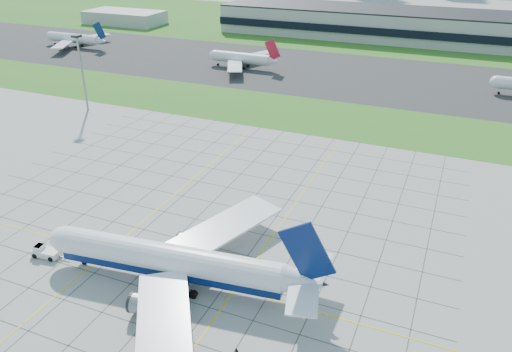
{
  "coord_description": "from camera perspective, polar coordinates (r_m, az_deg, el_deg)",
  "views": [
    {
      "loc": [
        48.55,
        -64.8,
        57.75
      ],
      "look_at": [
        9.46,
        27.69,
        7.0
      ],
      "focal_mm": 35.0,
      "sensor_mm": 36.0,
      "label": 1
    }
  ],
  "objects": [
    {
      "name": "pushback_tug",
      "position": [
        106.12,
        -22.98,
        -7.96
      ],
      "size": [
        8.03,
        3.31,
        2.21
      ],
      "rotation": [
        0.0,
        0.0,
        0.12
      ],
      "color": "white",
      "rests_on": "ground"
    },
    {
      "name": "airliner",
      "position": [
        90.48,
        -9.46,
        -9.57
      ],
      "size": [
        53.75,
        54.18,
        16.94
      ],
      "rotation": [
        0.0,
        0.0,
        0.12
      ],
      "color": "white",
      "rests_on": "ground"
    },
    {
      "name": "distant_jet_0",
      "position": [
        286.58,
        -20.0,
        14.56
      ],
      "size": [
        36.58,
        42.66,
        14.08
      ],
      "color": "white",
      "rests_on": "ground"
    },
    {
      "name": "grass_median",
      "position": [
        172.2,
        5.22,
        7.11
      ],
      "size": [
        700.0,
        35.0,
        0.04
      ],
      "primitive_type": "cube",
      "color": "#2D691E",
      "rests_on": "ground"
    },
    {
      "name": "grass_far",
      "position": [
        328.57,
        14.62,
        15.88
      ],
      "size": [
        700.0,
        145.0,
        0.04
      ],
      "primitive_type": "cube",
      "color": "#2D691E",
      "rests_on": "ground"
    },
    {
      "name": "ground",
      "position": [
        99.46,
        -11.46,
        -9.31
      ],
      "size": [
        1400.0,
        1400.0,
        0.0
      ],
      "primitive_type": "plane",
      "color": "#9F9F99",
      "rests_on": "ground"
    },
    {
      "name": "apron_markings",
      "position": [
        106.81,
        -8.0,
        -6.2
      ],
      "size": [
        120.0,
        130.0,
        0.03
      ],
      "color": "#474744",
      "rests_on": "ground"
    },
    {
      "name": "terminal",
      "position": [
        298.98,
        21.76,
        15.41
      ],
      "size": [
        260.0,
        43.0,
        15.8
      ],
      "color": "#B7B7B2",
      "rests_on": "ground"
    },
    {
      "name": "distant_jet_1",
      "position": [
        228.41,
        -1.55,
        13.32
      ],
      "size": [
        31.88,
        42.66,
        14.08
      ],
      "color": "white",
      "rests_on": "ground"
    },
    {
      "name": "asphalt_taxiway",
      "position": [
        222.95,
        9.74,
        11.43
      ],
      "size": [
        700.0,
        75.0,
        0.04
      ],
      "primitive_type": "cube",
      "color": "#383838",
      "rests_on": "ground"
    },
    {
      "name": "service_block",
      "position": [
        349.14,
        -14.78,
        17.13
      ],
      "size": [
        50.0,
        25.0,
        8.0
      ],
      "primitive_type": "cube",
      "color": "#B7B7B2",
      "rests_on": "ground"
    },
    {
      "name": "crew_near",
      "position": [
        108.26,
        -23.85,
        -7.55
      ],
      "size": [
        0.54,
        0.66,
        1.57
      ],
      "primitive_type": "imported",
      "rotation": [
        0.0,
        0.0,
        1.23
      ],
      "color": "black",
      "rests_on": "ground"
    },
    {
      "name": "light_mast",
      "position": [
        180.64,
        -19.39,
        12.03
      ],
      "size": [
        2.5,
        2.5,
        25.6
      ],
      "color": "gray",
      "rests_on": "ground"
    }
  ]
}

